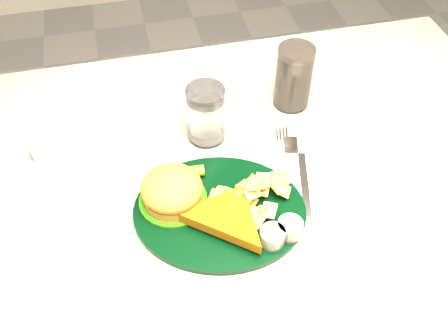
# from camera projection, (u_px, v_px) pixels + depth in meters

# --- Properties ---
(table) EXTENTS (1.20, 0.80, 0.75)m
(table) POSITION_uv_depth(u_px,v_px,m) (223.00, 293.00, 1.12)
(table) COLOR gray
(table) RESTS_ON ground
(dinner_plate) EXTENTS (0.32, 0.29, 0.06)m
(dinner_plate) POSITION_uv_depth(u_px,v_px,m) (219.00, 201.00, 0.78)
(dinner_plate) COLOR black
(dinner_plate) RESTS_ON table
(water_glass) EXTENTS (0.09, 0.09, 0.11)m
(water_glass) POSITION_uv_depth(u_px,v_px,m) (206.00, 114.00, 0.88)
(water_glass) COLOR white
(water_glass) RESTS_ON table
(cola_glass) EXTENTS (0.09, 0.09, 0.13)m
(cola_glass) POSITION_uv_depth(u_px,v_px,m) (294.00, 77.00, 0.93)
(cola_glass) COLOR black
(cola_glass) RESTS_ON table
(fork_napkin) EXTENTS (0.18, 0.21, 0.01)m
(fork_napkin) POSITION_uv_depth(u_px,v_px,m) (302.00, 179.00, 0.84)
(fork_napkin) COLOR silver
(fork_napkin) RESTS_ON table
(ramekin) EXTENTS (0.05, 0.05, 0.02)m
(ramekin) POSITION_uv_depth(u_px,v_px,m) (42.00, 151.00, 0.87)
(ramekin) COLOR silver
(ramekin) RESTS_ON table
(wrapped_straw) EXTENTS (0.21, 0.09, 0.01)m
(wrapped_straw) POSITION_uv_depth(u_px,v_px,m) (208.00, 105.00, 0.97)
(wrapped_straw) COLOR white
(wrapped_straw) RESTS_ON table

